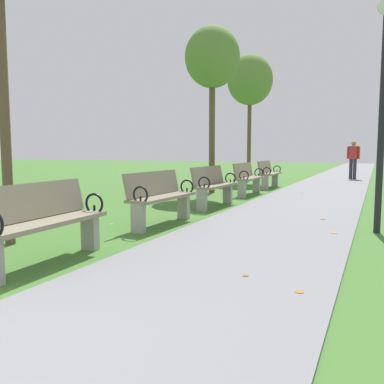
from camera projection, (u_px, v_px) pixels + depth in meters
paved_walkway at (339, 178)px, 17.90m from camera, size 2.53×44.00×0.02m
park_bench_2 at (44, 221)px, 4.45m from camera, size 0.52×1.61×0.90m
park_bench_3 at (160, 196)px, 6.82m from camera, size 0.53×1.62×0.90m
park_bench_4 at (214, 185)px, 9.03m from camera, size 0.51×1.61×0.90m
park_bench_5 at (248, 178)px, 11.40m from camera, size 0.49×1.60×0.90m
park_bench_6 at (269, 173)px, 13.57m from camera, size 0.50×1.61×0.90m
tree_2 at (212, 59)px, 11.69m from camera, size 1.59×1.59×4.80m
tree_3 at (250, 81)px, 16.40m from camera, size 1.84×1.84×5.10m
pedestrian_walking at (353, 158)px, 17.35m from camera, size 0.52×0.27×1.62m
lamp_post at (384, 79)px, 5.97m from camera, size 0.28×0.28×3.48m
scattered_leaves at (246, 208)px, 8.80m from camera, size 3.66×12.13×0.02m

